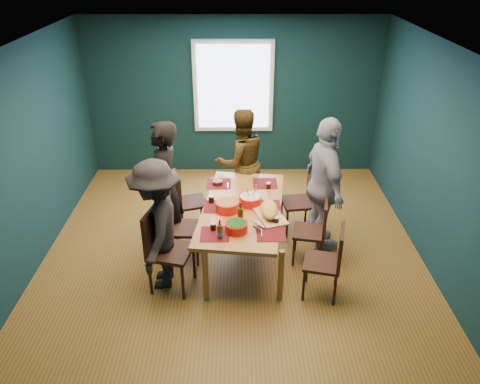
% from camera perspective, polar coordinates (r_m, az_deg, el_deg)
% --- Properties ---
extents(room, '(5.01, 5.01, 2.71)m').
position_cam_1_polar(room, '(6.03, -0.94, 5.45)').
color(room, olive).
rests_on(room, ground).
extents(dining_table, '(1.21, 2.06, 0.74)m').
position_cam_1_polar(dining_table, '(5.96, 0.28, -2.37)').
color(dining_table, '#A46031').
rests_on(dining_table, floor).
extents(chair_left_far, '(0.51, 0.51, 0.91)m').
position_cam_1_polar(chair_left_far, '(6.62, -6.71, -0.66)').
color(chair_left_far, '#321910').
rests_on(chair_left_far, floor).
extents(chair_left_mid, '(0.43, 0.43, 0.92)m').
position_cam_1_polar(chair_left_mid, '(6.04, -7.66, -3.67)').
color(chair_left_mid, '#321910').
rests_on(chair_left_mid, floor).
extents(chair_left_near, '(0.57, 0.57, 1.04)m').
position_cam_1_polar(chair_left_near, '(5.55, -9.42, -6.19)').
color(chair_left_near, '#321910').
rests_on(chair_left_near, floor).
extents(chair_right_far, '(0.48, 0.48, 0.95)m').
position_cam_1_polar(chair_right_far, '(6.62, 7.85, -0.51)').
color(chair_right_far, '#321910').
rests_on(chair_right_far, floor).
extents(chair_right_mid, '(0.47, 0.47, 0.89)m').
position_cam_1_polar(chair_right_mid, '(6.01, 9.28, -4.20)').
color(chair_right_mid, '#321910').
rests_on(chair_right_mid, floor).
extents(chair_right_near, '(0.50, 0.50, 0.91)m').
position_cam_1_polar(chair_right_near, '(5.47, 10.96, -7.83)').
color(chair_right_near, '#321910').
rests_on(chair_right_near, floor).
extents(person_far_left, '(0.48, 0.69, 1.81)m').
position_cam_1_polar(person_far_left, '(6.08, -9.23, 0.40)').
color(person_far_left, black).
rests_on(person_far_left, floor).
extents(person_back, '(0.97, 0.87, 1.64)m').
position_cam_1_polar(person_back, '(6.95, 0.11, 3.67)').
color(person_back, black).
rests_on(person_back, floor).
extents(person_right, '(0.64, 1.14, 1.83)m').
position_cam_1_polar(person_right, '(6.14, 10.25, 0.74)').
color(person_right, white).
rests_on(person_right, floor).
extents(person_near_left, '(0.60, 1.05, 1.62)m').
position_cam_1_polar(person_near_left, '(5.49, -10.05, -4.06)').
color(person_near_left, black).
rests_on(person_near_left, floor).
extents(bowl_salad, '(0.30, 0.30, 0.13)m').
position_cam_1_polar(bowl_salad, '(5.81, -1.54, -1.68)').
color(bowl_salad, red).
rests_on(bowl_salad, dining_table).
extents(bowl_dumpling, '(0.29, 0.29, 0.27)m').
position_cam_1_polar(bowl_dumpling, '(5.95, 1.27, -0.95)').
color(bowl_dumpling, red).
rests_on(bowl_dumpling, dining_table).
extents(bowl_herbs, '(0.27, 0.27, 0.12)m').
position_cam_1_polar(bowl_herbs, '(5.41, -0.45, -4.23)').
color(bowl_herbs, red).
rests_on(bowl_herbs, dining_table).
extents(cutting_board, '(0.45, 0.73, 0.16)m').
position_cam_1_polar(cutting_board, '(5.71, 3.59, -2.28)').
color(cutting_board, tan).
rests_on(cutting_board, dining_table).
extents(small_bowl, '(0.15, 0.15, 0.06)m').
position_cam_1_polar(small_bowl, '(6.46, -2.75, 1.20)').
color(small_bowl, black).
rests_on(small_bowl, dining_table).
extents(beer_bottle_a, '(0.07, 0.07, 0.24)m').
position_cam_1_polar(beer_bottle_a, '(5.27, -2.46, -4.86)').
color(beer_bottle_a, '#4C290D').
rests_on(beer_bottle_a, dining_table).
extents(beer_bottle_b, '(0.07, 0.07, 0.27)m').
position_cam_1_polar(beer_bottle_b, '(5.55, 0.05, -2.78)').
color(beer_bottle_b, '#4C290D').
rests_on(beer_bottle_b, dining_table).
extents(cola_glass_a, '(0.07, 0.07, 0.10)m').
position_cam_1_polar(cola_glass_a, '(5.44, -3.30, -4.18)').
color(cola_glass_a, black).
rests_on(cola_glass_a, dining_table).
extents(cola_glass_b, '(0.07, 0.07, 0.09)m').
position_cam_1_polar(cola_glass_b, '(5.56, 4.44, -3.42)').
color(cola_glass_b, black).
rests_on(cola_glass_b, dining_table).
extents(cola_glass_c, '(0.06, 0.06, 0.09)m').
position_cam_1_polar(cola_glass_c, '(6.35, 3.49, 0.83)').
color(cola_glass_c, black).
rests_on(cola_glass_c, dining_table).
extents(cola_glass_d, '(0.07, 0.07, 0.10)m').
position_cam_1_polar(cola_glass_d, '(6.00, -3.52, -0.84)').
color(cola_glass_d, black).
rests_on(cola_glass_d, dining_table).
extents(napkin_a, '(0.15, 0.15, 0.00)m').
position_cam_1_polar(napkin_a, '(5.96, 3.54, -1.62)').
color(napkin_a, '#EC6A63').
rests_on(napkin_a, dining_table).
extents(napkin_b, '(0.18, 0.18, 0.00)m').
position_cam_1_polar(napkin_b, '(5.67, -2.91, -3.29)').
color(napkin_b, '#EC6A63').
rests_on(napkin_b, dining_table).
extents(napkin_c, '(0.21, 0.21, 0.00)m').
position_cam_1_polar(napkin_c, '(5.35, 3.98, -5.46)').
color(napkin_c, '#EC6A63').
rests_on(napkin_c, dining_table).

